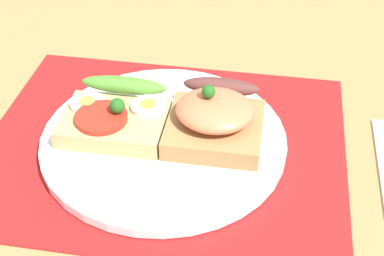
# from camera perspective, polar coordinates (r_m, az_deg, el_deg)

# --- Properties ---
(ground_plane) EXTENTS (1.20, 0.90, 0.03)m
(ground_plane) POSITION_cam_1_polar(r_m,az_deg,el_deg) (0.59, -2.86, -3.04)
(ground_plane) COLOR #A07544
(placemat) EXTENTS (0.38, 0.31, 0.00)m
(placemat) POSITION_cam_1_polar(r_m,az_deg,el_deg) (0.58, -2.91, -1.76)
(placemat) COLOR maroon
(placemat) RESTS_ON ground_plane
(plate) EXTENTS (0.26, 0.26, 0.01)m
(plate) POSITION_cam_1_polar(r_m,az_deg,el_deg) (0.58, -2.94, -1.25)
(plate) COLOR white
(plate) RESTS_ON placemat
(sandwich_egg_tomato) EXTENTS (0.11, 0.09, 0.04)m
(sandwich_egg_tomato) POSITION_cam_1_polar(r_m,az_deg,el_deg) (0.58, -7.94, 1.35)
(sandwich_egg_tomato) COLOR tan
(sandwich_egg_tomato) RESTS_ON plate
(sandwich_salmon) EXTENTS (0.10, 0.11, 0.06)m
(sandwich_salmon) POSITION_cam_1_polar(r_m,az_deg,el_deg) (0.56, 2.43, 1.11)
(sandwich_salmon) COLOR #9A7142
(sandwich_salmon) RESTS_ON plate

